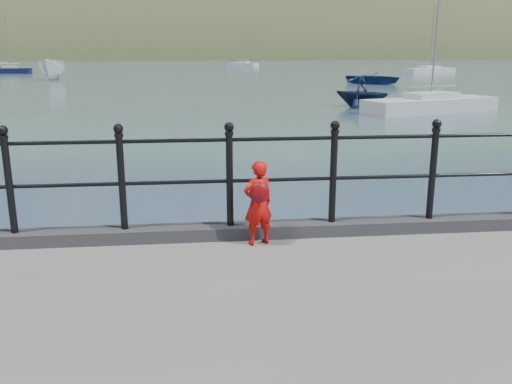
{
  "coord_description": "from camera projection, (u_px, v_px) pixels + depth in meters",
  "views": [
    {
      "loc": [
        0.24,
        -6.11,
        3.13
      ],
      "look_at": [
        0.89,
        -0.2,
        1.55
      ],
      "focal_mm": 38.0,
      "sensor_mm": 36.0,
      "label": 1
    }
  ],
  "objects": [
    {
      "name": "kerb",
      "position": [
        178.0,
        233.0,
        6.23
      ],
      "size": [
        60.0,
        0.3,
        0.15
      ],
      "primitive_type": "cube",
      "color": "#28282B",
      "rests_on": "quay"
    },
    {
      "name": "sailboat_far",
      "position": [
        429.0,
        71.0,
        71.06
      ],
      "size": [
        7.81,
        4.95,
        10.69
      ],
      "rotation": [
        0.0,
        0.0,
        0.41
      ],
      "color": "silver",
      "rests_on": "ground"
    },
    {
      "name": "sailboat_deep",
      "position": [
        243.0,
        65.0,
        97.57
      ],
      "size": [
        5.53,
        5.02,
        8.58
      ],
      "rotation": [
        0.0,
        0.0,
        -0.7
      ],
      "color": "silver",
      "rests_on": "ground"
    },
    {
      "name": "ground",
      "position": [
        182.0,
        312.0,
        6.65
      ],
      "size": [
        600.0,
        600.0,
        0.0
      ],
      "primitive_type": "plane",
      "color": "#2D4251",
      "rests_on": "ground"
    },
    {
      "name": "railing",
      "position": [
        176.0,
        169.0,
        6.04
      ],
      "size": [
        18.11,
        0.11,
        1.2
      ],
      "color": "black",
      "rests_on": "kerb"
    },
    {
      "name": "sailboat_near",
      "position": [
        430.0,
        105.0,
        27.55
      ],
      "size": [
        7.65,
        4.44,
        10.0
      ],
      "rotation": [
        0.0,
        0.0,
        0.35
      ],
      "color": "beige",
      "rests_on": "ground"
    },
    {
      "name": "launch_blue",
      "position": [
        374.0,
        78.0,
        49.88
      ],
      "size": [
        6.33,
        6.42,
        1.09
      ],
      "primitive_type": "imported",
      "rotation": [
        0.0,
        0.0,
        0.75
      ],
      "color": "navy",
      "rests_on": "ground"
    },
    {
      "name": "child",
      "position": [
        258.0,
        202.0,
        5.97
      ],
      "size": [
        0.41,
        0.35,
        0.95
      ],
      "rotation": [
        0.0,
        0.0,
        3.51
      ],
      "color": "red",
      "rests_on": "quay"
    },
    {
      "name": "launch_navy",
      "position": [
        362.0,
        92.0,
        29.89
      ],
      "size": [
        4.0,
        3.96,
        1.6
      ],
      "primitive_type": "imported",
      "rotation": [
        0.0,
        0.0,
        0.87
      ],
      "color": "black",
      "rests_on": "ground"
    },
    {
      "name": "launch_white",
      "position": [
        53.0,
        70.0,
        55.1
      ],
      "size": [
        2.31,
        5.73,
        2.19
      ],
      "primitive_type": "imported",
      "rotation": [
        0.0,
        0.0,
        0.03
      ],
      "color": "white",
      "rests_on": "ground"
    },
    {
      "name": "far_shore",
      "position": [
        280.0,
        107.0,
        246.54
      ],
      "size": [
        830.0,
        200.0,
        156.0
      ],
      "color": "#333A21",
      "rests_on": "ground"
    },
    {
      "name": "sailboat_left",
      "position": [
        11.0,
        71.0,
        70.8
      ],
      "size": [
        5.13,
        1.8,
        7.34
      ],
      "rotation": [
        0.0,
        0.0,
        -0.05
      ],
      "color": "black",
      "rests_on": "ground"
    }
  ]
}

